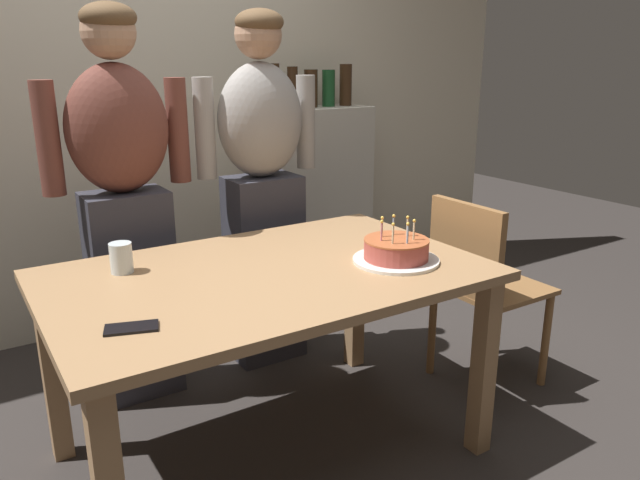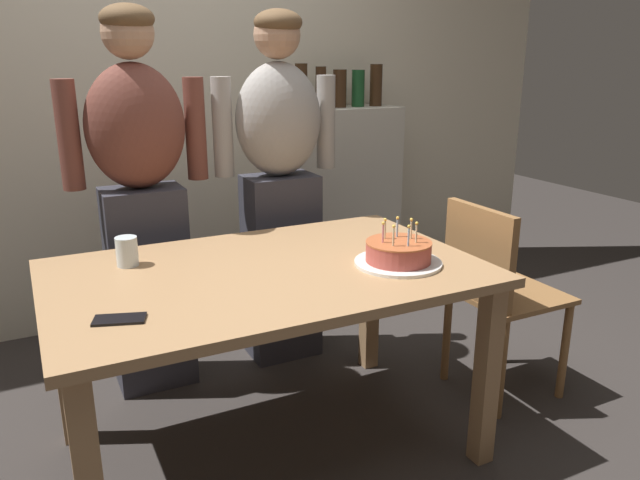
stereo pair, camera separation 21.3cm
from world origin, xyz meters
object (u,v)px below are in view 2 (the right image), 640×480
person_man_bearded (142,199)px  water_glass_near (127,251)px  birthday_cake (398,254)px  cell_phone (119,319)px  person_woman_cardigan (280,185)px  dining_chair (494,285)px

person_man_bearded → water_glass_near: bearing=72.5°
birthday_cake → water_glass_near: (-0.87, 0.42, 0.01)m
cell_phone → person_man_bearded: size_ratio=0.09×
birthday_cake → person_woman_cardigan: 0.90m
person_woman_cardigan → cell_phone: bearing=46.6°
birthday_cake → person_woman_cardigan: person_woman_cardigan is taller
water_glass_near → person_woman_cardigan: 0.93m
birthday_cake → water_glass_near: bearing=154.3°
water_glass_near → dining_chair: bearing=-11.6°
birthday_cake → cell_phone: 0.98m
water_glass_near → cell_phone: bearing=-102.5°
water_glass_near → dining_chair: size_ratio=0.12×
water_glass_near → person_woman_cardigan: (0.79, 0.47, 0.08)m
water_glass_near → dining_chair: (1.46, -0.30, -0.28)m
water_glass_near → cell_phone: water_glass_near is taller
water_glass_near → person_woman_cardigan: bearing=30.8°
cell_phone → water_glass_near: bearing=95.8°
person_woman_cardigan → dining_chair: size_ratio=1.90×
dining_chair → birthday_cake: bearing=101.8°
birthday_cake → water_glass_near: birthday_cake is taller
person_man_bearded → birthday_cake: bearing=129.0°
person_man_bearded → dining_chair: (1.31, -0.77, -0.36)m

